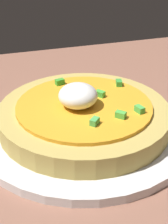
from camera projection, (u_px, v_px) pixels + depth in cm
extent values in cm
cube|color=#885947|center=(130.00, 164.00, 43.91)|extent=(104.24, 83.27, 3.17)
cylinder|color=silver|center=(84.00, 128.00, 47.31)|extent=(28.91, 28.91, 1.20)
cylinder|color=tan|center=(84.00, 116.00, 46.33)|extent=(23.07, 23.07, 2.75)
cylinder|color=orange|center=(84.00, 106.00, 45.53)|extent=(18.14, 18.14, 0.47)
ellipsoid|color=white|center=(78.00, 96.00, 44.17)|extent=(5.11, 5.11, 3.09)
cube|color=green|center=(60.00, 82.00, 50.57)|extent=(1.43, 1.07, 0.80)
cube|color=green|center=(74.00, 90.00, 48.23)|extent=(1.33, 1.51, 0.80)
cube|color=#53AE3F|center=(72.00, 98.00, 46.08)|extent=(1.45, 1.49, 0.80)
cube|color=green|center=(140.00, 109.00, 43.38)|extent=(1.09, 1.44, 0.80)
cube|color=green|center=(119.00, 83.00, 50.27)|extent=(1.11, 1.44, 0.80)
cube|color=green|center=(85.00, 90.00, 48.09)|extent=(1.32, 1.51, 0.80)
cube|color=green|center=(100.00, 94.00, 47.19)|extent=(1.41, 1.50, 0.80)
cube|color=#49AC51|center=(95.00, 121.00, 40.80)|extent=(1.47, 1.47, 0.80)
cube|color=green|center=(121.00, 115.00, 42.18)|extent=(1.46, 1.48, 0.80)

